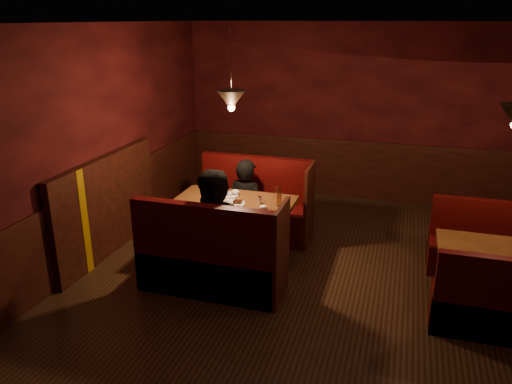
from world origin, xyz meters
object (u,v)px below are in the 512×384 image
(main_bench_near, at_px, (211,264))
(diner_a, at_px, (246,188))
(diner_b, at_px, (218,216))
(main_table, at_px, (234,215))
(second_table, at_px, (491,261))
(second_bench_far, at_px, (483,251))
(main_bench_far, at_px, (255,211))
(second_bench_near, at_px, (501,311))

(main_bench_near, distance_m, diner_a, 1.53)
(main_bench_near, height_order, diner_a, diner_a)
(main_bench_near, relative_size, diner_b, 0.94)
(main_table, relative_size, second_table, 1.31)
(second_bench_far, relative_size, diner_a, 0.83)
(main_bench_far, relative_size, second_table, 1.44)
(second_bench_near, bearing_deg, diner_a, 154.66)
(second_bench_near, bearing_deg, second_table, 92.20)
(second_bench_far, distance_m, diner_a, 3.08)
(second_table, distance_m, diner_a, 3.12)
(second_bench_near, bearing_deg, second_bench_far, 90.00)
(main_table, xyz_separation_m, second_bench_far, (2.99, 0.55, -0.33))
(second_table, xyz_separation_m, second_bench_near, (0.03, -0.68, -0.19))
(main_bench_near, height_order, second_table, main_bench_near)
(second_bench_far, height_order, diner_b, diner_b)
(main_table, bearing_deg, diner_b, -86.04)
(diner_a, relative_size, diner_b, 0.87)
(second_bench_near, relative_size, diner_a, 0.83)
(diner_a, bearing_deg, main_table, 107.86)
(main_table, distance_m, diner_a, 0.65)
(main_bench_near, relative_size, second_table, 1.44)
(main_table, xyz_separation_m, diner_b, (0.05, -0.68, 0.26))
(second_table, distance_m, second_bench_near, 0.70)
(main_bench_near, bearing_deg, second_bench_far, 25.10)
(second_bench_near, height_order, diner_b, diner_b)
(second_bench_near, xyz_separation_m, diner_a, (-3.04, 1.44, 0.47))
(main_bench_far, xyz_separation_m, diner_a, (-0.07, -0.21, 0.41))
(main_bench_far, bearing_deg, diner_b, -88.88)
(second_bench_near, distance_m, diner_a, 3.40)
(main_table, relative_size, main_bench_far, 0.91)
(diner_b, bearing_deg, main_bench_far, 80.88)
(second_bench_near, height_order, diner_a, diner_a)
(second_table, bearing_deg, diner_b, -169.23)
(main_bench_far, distance_m, second_table, 3.11)
(main_table, distance_m, second_bench_near, 3.12)
(diner_a, bearing_deg, main_bench_near, 106.08)
(main_table, height_order, diner_a, diner_a)
(second_table, height_order, second_bench_near, second_bench_near)
(second_bench_near, bearing_deg, main_bench_near, -179.27)
(diner_a, bearing_deg, main_bench_far, -93.85)
(main_bench_far, height_order, main_bench_near, same)
(main_bench_near, distance_m, diner_b, 0.54)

